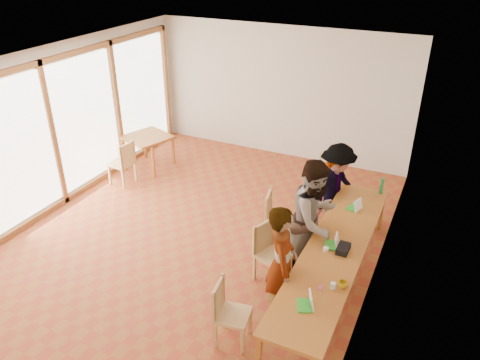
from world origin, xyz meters
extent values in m
plane|color=#985025|center=(0.00, 0.00, 0.00)|extent=(8.00, 8.00, 0.00)
cube|color=beige|center=(0.00, 4.00, 1.50)|extent=(6.00, 0.10, 3.00)
cube|color=beige|center=(3.00, 0.00, 1.50)|extent=(0.10, 8.00, 3.00)
cube|color=white|center=(-2.96, 0.00, 1.50)|extent=(0.10, 8.00, 3.00)
cube|color=white|center=(0.00, 0.00, 3.02)|extent=(6.00, 8.00, 0.04)
cube|color=#AD5F26|center=(2.50, -0.25, 0.72)|extent=(0.80, 4.00, 0.05)
cube|color=#AD5F26|center=(2.16, -2.19, 0.35)|extent=(0.06, 0.06, 0.70)
cube|color=#AD5F26|center=(2.16, 1.69, 0.35)|extent=(0.06, 0.06, 0.70)
cube|color=#AD5F26|center=(2.84, 1.69, 0.35)|extent=(0.06, 0.06, 0.70)
cube|color=#AD5F26|center=(-2.35, 2.03, 0.72)|extent=(0.90, 0.90, 0.05)
cube|color=#AD5F26|center=(-2.74, 1.64, 0.35)|extent=(0.05, 0.05, 0.70)
cube|color=#AD5F26|center=(-2.74, 2.42, 0.35)|extent=(0.05, 0.05, 0.70)
cube|color=#AD5F26|center=(-1.96, 1.64, 0.35)|extent=(0.05, 0.05, 0.70)
cube|color=#AD5F26|center=(-1.96, 2.42, 0.35)|extent=(0.05, 0.05, 0.70)
cube|color=#E2B371|center=(1.62, -1.77, 0.43)|extent=(0.48, 0.48, 0.04)
cube|color=#E2B371|center=(1.43, -1.80, 0.67)|extent=(0.11, 0.42, 0.44)
cube|color=#E2B371|center=(1.62, -0.43, 0.45)|extent=(0.57, 0.57, 0.04)
cube|color=#E2B371|center=(1.43, -0.36, 0.71)|extent=(0.19, 0.43, 0.47)
cube|color=#E2B371|center=(1.42, 0.42, 0.48)|extent=(0.56, 0.56, 0.05)
cube|color=#E2B371|center=(1.21, 0.38, 0.75)|extent=(0.14, 0.47, 0.50)
cube|color=#E2B371|center=(1.75, 2.12, 0.47)|extent=(0.55, 0.55, 0.04)
cube|color=#E2B371|center=(1.55, 2.08, 0.73)|extent=(0.15, 0.46, 0.48)
cube|color=#E2B371|center=(-2.42, 1.14, 0.45)|extent=(0.48, 0.48, 0.04)
cube|color=#E2B371|center=(-2.22, 1.13, 0.71)|extent=(0.08, 0.44, 0.46)
imported|color=gray|center=(1.98, -1.03, 0.85)|extent=(0.62, 0.73, 1.71)
imported|color=gray|center=(2.09, 0.01, 0.96)|extent=(0.98, 1.11, 1.92)
imported|color=gray|center=(2.07, 1.33, 0.82)|extent=(0.95, 1.21, 1.64)
cube|color=green|center=(2.47, -1.57, 0.76)|extent=(0.24, 0.28, 0.02)
cube|color=white|center=(2.55, -1.53, 0.85)|extent=(0.15, 0.23, 0.20)
cube|color=green|center=(2.43, -0.23, 0.76)|extent=(0.20, 0.26, 0.02)
cube|color=white|center=(2.51, -0.22, 0.85)|extent=(0.10, 0.22, 0.20)
cube|color=green|center=(2.47, 0.93, 0.76)|extent=(0.22, 0.26, 0.02)
cube|color=white|center=(2.55, 0.91, 0.84)|extent=(0.12, 0.22, 0.19)
imported|color=gold|center=(2.80, -1.04, 0.80)|extent=(0.14, 0.14, 0.09)
cylinder|color=#23833E|center=(2.78, 1.63, 0.89)|extent=(0.07, 0.07, 0.28)
cylinder|color=silver|center=(2.70, -1.11, 0.80)|extent=(0.07, 0.07, 0.09)
cylinder|color=white|center=(2.40, -0.38, 0.78)|extent=(0.08, 0.08, 0.06)
cube|color=#D04A77|center=(2.55, -1.17, 0.76)|extent=(0.05, 0.10, 0.01)
cube|color=black|center=(2.62, -0.29, 0.80)|extent=(0.16, 0.26, 0.09)
camera|label=1|loc=(3.61, -5.73, 4.70)|focal=35.00mm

